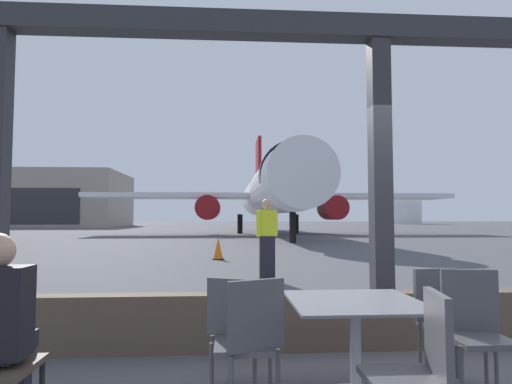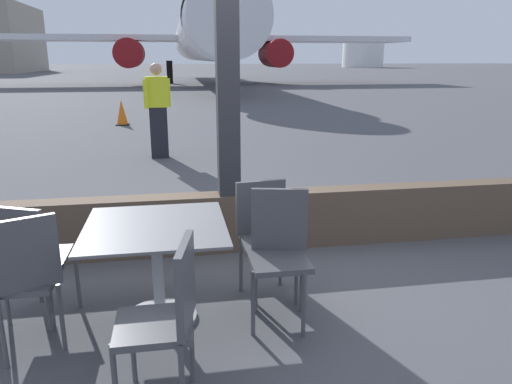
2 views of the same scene
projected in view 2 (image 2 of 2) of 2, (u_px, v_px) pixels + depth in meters
name	position (u px, v px, depth m)	size (l,w,h in m)	color
ground_plane	(176.00, 79.00, 42.75)	(220.00, 220.00, 0.00)	#4C4C51
window_frame	(228.00, 120.00, 4.44)	(7.97, 0.24, 3.47)	brown
dining_table	(157.00, 258.00, 3.37)	(0.96, 0.96, 0.72)	slate
cafe_chair_window_left	(169.00, 311.00, 2.52)	(0.45, 0.45, 0.93)	#4C4C51
cafe_chair_window_right	(265.00, 229.00, 3.75)	(0.43, 0.43, 0.91)	#4C4C51
cafe_chair_aisle_left	(24.00, 273.00, 2.97)	(0.50, 0.50, 0.93)	#4C4C51
cafe_chair_aisle_right	(30.00, 253.00, 3.33)	(0.50, 0.50, 0.89)	#4C4C51
cafe_chair_side_extra	(279.00, 245.00, 3.38)	(0.46, 0.46, 0.94)	#4C4C51
airplane	(203.00, 34.00, 33.08)	(29.59, 31.33, 10.21)	silver
ground_crew_worker	(158.00, 110.00, 8.92)	(0.48, 0.37, 1.74)	black
traffic_cone	(122.00, 113.00, 13.51)	(0.36, 0.36, 0.70)	orange
fuel_storage_tank	(363.00, 54.00, 95.28)	(8.01, 8.01, 5.07)	white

